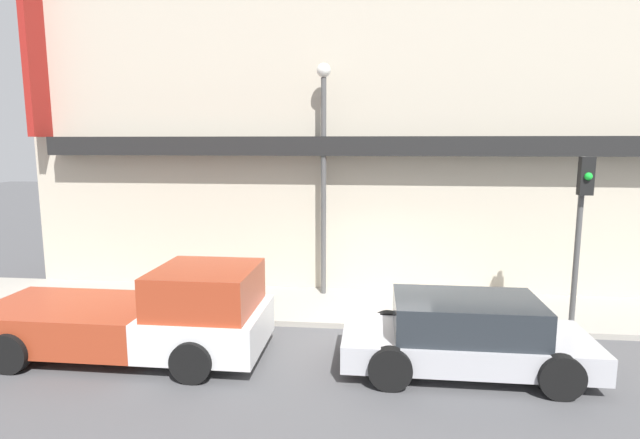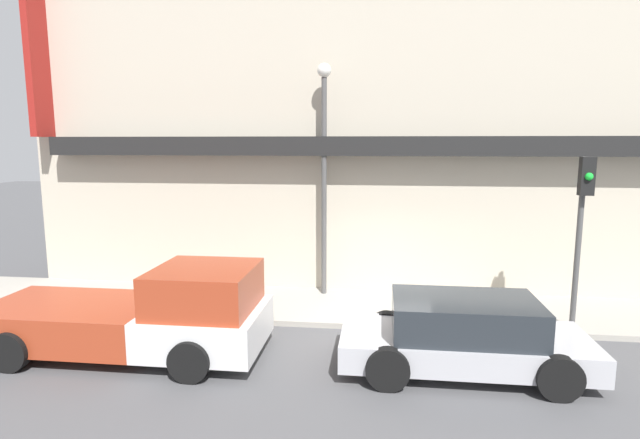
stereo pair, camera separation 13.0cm
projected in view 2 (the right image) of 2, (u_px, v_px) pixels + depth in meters
ground_plane at (378, 331)px, 11.16m from camera, size 80.00×80.00×0.00m
sidewalk at (378, 308)px, 12.51m from camera, size 36.00×2.76×0.13m
building at (382, 99)px, 14.51m from camera, size 19.80×3.80×11.12m
pickup_truck at (144, 315)px, 9.83m from camera, size 5.54×2.30×1.80m
parked_car at (464, 335)px, 9.11m from camera, size 4.47×2.05×1.37m
fire_hydrant at (226, 300)px, 11.92m from camera, size 0.20×0.20×0.65m
street_lamp at (324, 155)px, 12.98m from camera, size 0.36×0.36×6.04m
traffic_light at (582, 213)px, 10.52m from camera, size 0.28×0.42×3.75m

